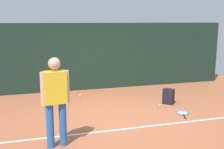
{
  "coord_description": "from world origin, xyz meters",
  "views": [
    {
      "loc": [
        -1.97,
        -6.28,
        2.35
      ],
      "look_at": [
        0.0,
        0.4,
        1.0
      ],
      "focal_mm": 44.76,
      "sensor_mm": 36.0,
      "label": 1
    }
  ],
  "objects_px": {
    "tennis_racket": "(183,113)",
    "tennis_player": "(55,97)",
    "tennis_ball_by_fence": "(160,105)",
    "tennis_ball_near_player": "(80,95)",
    "backpack": "(169,97)"
  },
  "relations": [
    {
      "from": "backpack",
      "to": "tennis_ball_near_player",
      "type": "xyz_separation_m",
      "value": [
        -2.3,
        1.5,
        -0.18
      ]
    },
    {
      "from": "tennis_ball_by_fence",
      "to": "backpack",
      "type": "bearing_deg",
      "value": 22.22
    },
    {
      "from": "tennis_ball_near_player",
      "to": "tennis_ball_by_fence",
      "type": "relative_size",
      "value": 1.0
    },
    {
      "from": "backpack",
      "to": "tennis_ball_near_player",
      "type": "distance_m",
      "value": 2.75
    },
    {
      "from": "tennis_player",
      "to": "backpack",
      "type": "height_order",
      "value": "tennis_player"
    },
    {
      "from": "tennis_ball_near_player",
      "to": "tennis_ball_by_fence",
      "type": "bearing_deg",
      "value": -39.64
    },
    {
      "from": "backpack",
      "to": "tennis_ball_near_player",
      "type": "relative_size",
      "value": 6.67
    },
    {
      "from": "tennis_racket",
      "to": "tennis_player",
      "type": "bearing_deg",
      "value": 127.61
    },
    {
      "from": "tennis_player",
      "to": "tennis_racket",
      "type": "relative_size",
      "value": 2.68
    },
    {
      "from": "tennis_ball_by_fence",
      "to": "tennis_player",
      "type": "bearing_deg",
      "value": -149.59
    },
    {
      "from": "tennis_ball_near_player",
      "to": "tennis_ball_by_fence",
      "type": "distance_m",
      "value": 2.56
    },
    {
      "from": "tennis_player",
      "to": "tennis_ball_by_fence",
      "type": "xyz_separation_m",
      "value": [
        3.0,
        1.76,
        -0.93
      ]
    },
    {
      "from": "tennis_racket",
      "to": "tennis_ball_near_player",
      "type": "bearing_deg",
      "value": 63.74
    },
    {
      "from": "tennis_player",
      "to": "tennis_ball_near_player",
      "type": "xyz_separation_m",
      "value": [
        1.03,
        3.39,
        -0.93
      ]
    },
    {
      "from": "tennis_player",
      "to": "tennis_ball_by_fence",
      "type": "height_order",
      "value": "tennis_player"
    }
  ]
}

